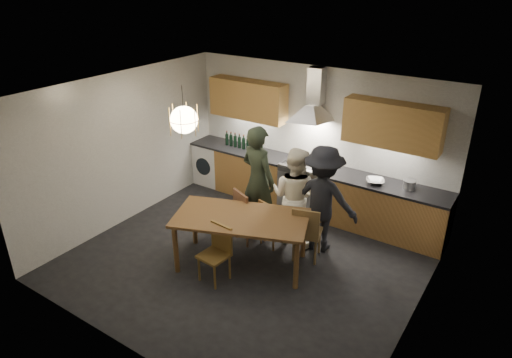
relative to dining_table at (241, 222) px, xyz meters
The scene contains 17 objects.
ground 0.73m from the dining_table, 89.55° to the left, with size 5.00×5.00×0.00m, color black.
room_shell 0.99m from the dining_table, 89.55° to the left, with size 5.02×4.52×2.61m.
counter_run 2.08m from the dining_table, 89.32° to the left, with size 5.00×0.62×0.90m.
range_stove 2.08m from the dining_table, 89.97° to the left, with size 0.90×0.60×0.92m.
wall_fixtures 2.47m from the dining_table, 89.98° to the left, with size 4.30×0.54×1.10m.
pendant_lamp 1.70m from the dining_table, behind, with size 0.43×0.43×0.70m.
dining_table is the anchor object (origin of this frame).
chair_back_left 0.67m from the dining_table, 118.14° to the left, with size 0.55×0.55×0.91m.
chair_back_mid 0.73m from the dining_table, 81.85° to the left, with size 0.44×0.44×0.80m.
chair_back_right 1.00m from the dining_table, 39.51° to the left, with size 0.51×0.51×0.91m.
chair_front 0.52m from the dining_table, 101.14° to the right, with size 0.41×0.41×0.84m.
person_left 1.07m from the dining_table, 109.62° to the left, with size 0.68×0.44×1.86m, color black.
person_mid 1.07m from the dining_table, 72.44° to the left, with size 0.79×0.62×1.63m, color white.
person_right 1.33m from the dining_table, 54.03° to the left, with size 1.12×0.64×1.73m, color black.
mixing_bowl 2.37m from the dining_table, 57.38° to the left, with size 0.30×0.30×0.07m, color #A7A7AA.
stock_pot 2.77m from the dining_table, 49.54° to the left, with size 0.20×0.20×0.14m, color #AFB0B3.
wine_bottles 2.54m from the dining_table, 124.06° to the left, with size 0.87×0.07×0.28m.
Camera 1 is at (3.37, -4.80, 4.09)m, focal length 32.00 mm.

